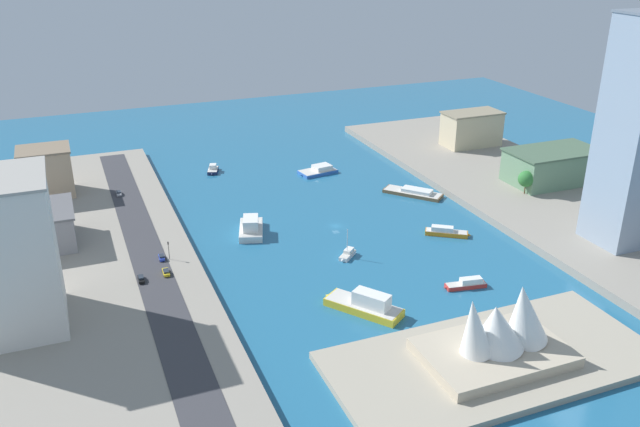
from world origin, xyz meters
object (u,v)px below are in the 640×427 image
(tugboat_red, at_px, (467,284))
(apartment_midrise_tan, at_px, (46,172))
(sedan_silver, at_px, (119,193))
(traffic_light_waterfront, at_px, (168,248))
(tower_tall_glass, at_px, (632,134))
(ferry_yellow_fast, at_px, (366,305))
(suv_black, at_px, (141,279))
(terminal_long_green, at_px, (553,166))
(office_block_beige, at_px, (471,129))
(barge_flat_brown, at_px, (414,192))
(catamaran_blue, at_px, (319,170))
(hatchback_blue, at_px, (162,257))
(water_taxi_orange, at_px, (446,232))
(sailboat_small_white, at_px, (348,254))
(hotel_broad_white, at_px, (5,255))
(ferry_white_commuter, at_px, (251,227))
(taxi_yellow_cab, at_px, (166,272))
(opera_landmark, at_px, (500,332))
(warehouse_low_gray, at_px, (23,229))
(patrol_launch_navy, at_px, (213,170))

(tugboat_red, distance_m, apartment_midrise_tan, 178.15)
(sedan_silver, distance_m, traffic_light_waterfront, 68.31)
(tugboat_red, xyz_separation_m, tower_tall_glass, (-64.08, -4.90, 41.51))
(sedan_silver, xyz_separation_m, traffic_light_waterfront, (-9.33, 67.58, 3.41))
(ferry_yellow_fast, bearing_deg, suv_black, -32.47)
(terminal_long_green, height_order, suv_black, terminal_long_green)
(office_block_beige, bearing_deg, barge_flat_brown, 37.71)
(ferry_yellow_fast, distance_m, apartment_midrise_tan, 156.20)
(catamaran_blue, xyz_separation_m, traffic_light_waterfront, (82.59, 70.09, 6.03))
(hatchback_blue, bearing_deg, ferry_yellow_fast, 135.39)
(water_taxi_orange, bearing_deg, sailboat_small_white, 4.01)
(traffic_light_waterfront, bearing_deg, water_taxi_orange, 172.85)
(office_block_beige, bearing_deg, hotel_broad_white, 24.61)
(hotel_broad_white, bearing_deg, ferry_white_commuter, -152.75)
(barge_flat_brown, distance_m, terminal_long_green, 63.30)
(ferry_white_commuter, bearing_deg, barge_flat_brown, -170.97)
(apartment_midrise_tan, xyz_separation_m, taxi_yellow_cab, (-33.34, 89.86, -9.31))
(terminal_long_green, bearing_deg, tower_tall_glass, 70.23)
(opera_landmark, bearing_deg, sailboat_small_white, -81.01)
(hotel_broad_white, bearing_deg, sailboat_small_white, -174.77)
(sailboat_small_white, height_order, suv_black, sailboat_small_white)
(barge_flat_brown, relative_size, tower_tall_glass, 0.31)
(sedan_silver, relative_size, hatchback_blue, 1.13)
(apartment_midrise_tan, bearing_deg, hatchback_blue, 113.23)
(tugboat_red, relative_size, opera_landmark, 0.38)
(warehouse_low_gray, height_order, hatchback_blue, warehouse_low_gray)
(hatchback_blue, bearing_deg, water_taxi_orange, 172.74)
(apartment_midrise_tan, height_order, traffic_light_waterfront, apartment_midrise_tan)
(hotel_broad_white, height_order, opera_landmark, hotel_broad_white)
(ferry_yellow_fast, xyz_separation_m, warehouse_low_gray, (94.74, -79.83, 7.25))
(water_taxi_orange, bearing_deg, terminal_long_green, -159.56)
(office_block_beige, xyz_separation_m, suv_black, (179.93, 85.68, -7.88))
(sedan_silver, xyz_separation_m, taxi_yellow_cab, (-6.36, 78.20, -0.02))
(sedan_silver, distance_m, taxi_yellow_cab, 78.46)
(sedan_silver, bearing_deg, hatchback_blue, 95.79)
(catamaran_blue, distance_m, warehouse_low_gray, 134.51)
(catamaran_blue, height_order, office_block_beige, office_block_beige)
(catamaran_blue, bearing_deg, tugboat_red, 91.73)
(patrol_launch_navy, xyz_separation_m, apartment_midrise_tan, (72.51, 10.72, 11.97))
(apartment_midrise_tan, height_order, suv_black, apartment_midrise_tan)
(ferry_yellow_fast, height_order, sedan_silver, ferry_yellow_fast)
(warehouse_low_gray, bearing_deg, patrol_launch_navy, -143.19)
(patrol_launch_navy, bearing_deg, terminal_long_green, 150.44)
(warehouse_low_gray, bearing_deg, ferry_white_commuter, 170.54)
(ferry_yellow_fast, height_order, terminal_long_green, terminal_long_green)
(sedan_silver, bearing_deg, water_taxi_orange, 143.99)
(warehouse_low_gray, relative_size, office_block_beige, 1.17)
(taxi_yellow_cab, bearing_deg, catamaran_blue, -136.67)
(tower_tall_glass, bearing_deg, ferry_yellow_fast, 3.50)
(tower_tall_glass, xyz_separation_m, opera_landmark, (79.66, 42.31, -33.17))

